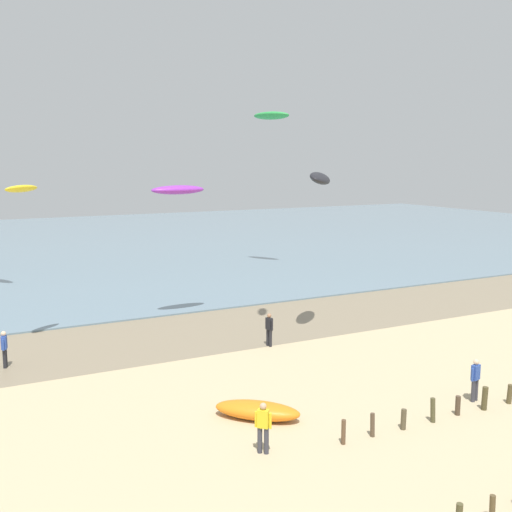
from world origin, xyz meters
TOP-DOWN VIEW (x-y plane):
  - wet_sand_strip at (0.00, 25.42)m, footprint 120.00×8.27m
  - sea at (0.00, 64.55)m, footprint 160.00×70.00m
  - person_mid_beach at (-1.27, 11.14)m, footprint 0.44×0.42m
  - person_left_flank at (4.52, 21.33)m, footprint 0.27×0.56m
  - person_right_flank at (-7.78, 24.00)m, footprint 0.31×0.55m
  - person_far_down_beach at (8.19, 11.19)m, footprint 0.55×0.31m
  - grounded_kite at (-0.18, 13.62)m, footprint 3.13×3.04m
  - kite_aloft_0 at (-6.33, 26.77)m, footprint 1.97×1.63m
  - kite_aloft_1 at (7.97, 22.11)m, footprint 3.02×3.15m
  - kite_aloft_6 at (2.32, 28.25)m, footprint 3.32×1.26m
  - kite_aloft_9 at (15.50, 41.14)m, footprint 2.74×3.58m

SIDE VIEW (x-z plane):
  - wet_sand_strip at x=0.00m, z-range 0.00..0.01m
  - sea at x=0.00m, z-range 0.00..0.10m
  - grounded_kite at x=-0.18m, z-range 0.00..0.64m
  - person_mid_beach at x=-1.27m, z-range 0.06..1.77m
  - person_left_flank at x=4.52m, z-range 0.06..1.77m
  - person_right_flank at x=-7.78m, z-range 0.06..1.77m
  - person_far_down_beach at x=8.19m, z-range 0.06..1.77m
  - kite_aloft_6 at x=2.32m, z-range 7.44..7.97m
  - kite_aloft_0 at x=-6.33m, z-range 7.75..8.27m
  - kite_aloft_1 at x=7.97m, z-range 7.98..8.91m
  - kite_aloft_9 at x=15.50m, z-range 12.64..13.53m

